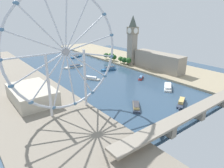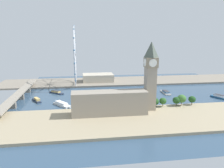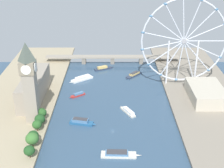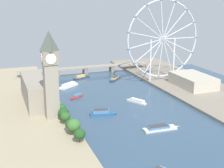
{
  "view_description": "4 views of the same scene",
  "coord_description": "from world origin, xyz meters",
  "views": [
    {
      "loc": [
        165.47,
        273.45,
        94.1
      ],
      "look_at": [
        24.2,
        93.01,
        11.1
      ],
      "focal_mm": 32.39,
      "sensor_mm": 36.0,
      "label": 1
    },
    {
      "loc": [
        -343.47,
        99.81,
        92.94
      ],
      "look_at": [
        -1.28,
        50.52,
        19.94
      ],
      "focal_mm": 35.8,
      "sensor_mm": 36.0,
      "label": 2
    },
    {
      "loc": [
        -0.73,
        -274.56,
        176.12
      ],
      "look_at": [
        -2.18,
        70.85,
        19.0
      ],
      "focal_mm": 51.34,
      "sensor_mm": 36.0,
      "label": 3
    },
    {
      "loc": [
        -129.87,
        -282.88,
        118.77
      ],
      "look_at": [
        4.49,
        83.01,
        11.04
      ],
      "focal_mm": 51.83,
      "sensor_mm": 36.0,
      "label": 4
    }
  ],
  "objects": [
    {
      "name": "ground_plane",
      "position": [
        0.0,
        0.0,
        0.0
      ],
      "size": [
        392.6,
        392.6,
        0.0
      ],
      "primitive_type": "plane",
      "color": "#334C66"
    },
    {
      "name": "riverbank_left",
      "position": [
        -111.3,
        0.0,
        1.5
      ],
      "size": [
        90.0,
        520.0,
        3.0
      ],
      "primitive_type": "cube",
      "color": "tan",
      "rests_on": "ground_plane"
    },
    {
      "name": "clock_tower",
      "position": [
        -82.49,
        14.32,
        47.08
      ],
      "size": [
        15.67,
        15.67,
        84.74
      ],
      "color": "gray",
      "rests_on": "riverbank_left"
    },
    {
      "name": "parliament_block",
      "position": [
        -92.62,
        66.66,
        16.83
      ],
      "size": [
        22.0,
        88.67,
        27.66
      ],
      "primitive_type": "cube",
      "color": "gray",
      "rests_on": "riverbank_left"
    },
    {
      "name": "tree_row_embankment",
      "position": [
        -73.24,
        -16.26,
        11.14
      ],
      "size": [
        12.3,
        73.98,
        14.71
      ],
      "color": "#513823",
      "rests_on": "riverbank_left"
    },
    {
      "name": "ferris_wheel",
      "position": [
        88.72,
        109.02,
        59.73
      ],
      "size": [
        108.74,
        3.2,
        111.26
      ],
      "color": "silver",
      "rests_on": "riverbank_right"
    },
    {
      "name": "riverside_hall",
      "position": [
        110.31,
        63.86,
        10.51
      ],
      "size": [
        38.55,
        62.06,
        15.03
      ],
      "primitive_type": "cube",
      "color": "#BCB29E",
      "rests_on": "riverbank_right"
    },
    {
      "name": "river_bridge",
      "position": [
        0.0,
        191.67,
        8.78
      ],
      "size": [
        204.6,
        13.09,
        11.29
      ],
      "color": "gray",
      "rests_on": "ground_plane"
    },
    {
      "name": "tour_boat_0",
      "position": [
        29.99,
        140.59,
        1.91
      ],
      "size": [
        24.82,
        27.14,
        4.7
      ],
      "rotation": [
        0.0,
        0.0,
        3.99
      ],
      "color": "#2D384C",
      "rests_on": "ground_plane"
    },
    {
      "name": "tour_boat_1",
      "position": [
        -32.61,
        11.81,
        2.65
      ],
      "size": [
        29.09,
        12.12,
        6.28
      ],
      "rotation": [
        0.0,
        0.0,
        6.07
      ],
      "color": "#235684",
      "rests_on": "ground_plane"
    },
    {
      "name": "tour_boat_2",
      "position": [
        4.89,
        -41.82,
        1.83
      ],
      "size": [
        36.89,
        10.25,
        4.41
      ],
      "rotation": [
        0.0,
        0.0,
        6.25
      ],
      "color": "beige",
      "rests_on": "ground_plane"
    },
    {
      "name": "tour_boat_3",
      "position": [
        -41.68,
        126.05,
        2.21
      ],
      "size": [
        32.12,
        26.45,
        5.15
      ],
      "rotation": [
        0.0,
        0.0,
        3.8
      ],
      "color": "white",
      "rests_on": "ground_plane"
    },
    {
      "name": "tour_boat_4",
      "position": [
        -13.78,
        164.66,
        2.08
      ],
      "size": [
        29.53,
        17.46,
        5.23
      ],
      "rotation": [
        0.0,
        0.0,
        0.46
      ],
      "color": "#2D384C",
      "rests_on": "ground_plane"
    },
    {
      "name": "tour_boat_5",
      "position": [
        -42.63,
        76.97,
        1.79
      ],
      "size": [
        19.19,
        15.02,
        4.24
      ],
      "rotation": [
        0.0,
        0.0,
        3.76
      ],
      "color": "#B22D28",
      "rests_on": "ground_plane"
    },
    {
      "name": "tour_boat_6",
      "position": [
        16.9,
        35.19,
        1.97
      ],
      "size": [
        17.05,
        27.22,
        4.59
      ],
      "rotation": [
        0.0,
        0.0,
        2.07
      ],
      "color": "beige",
      "rests_on": "ground_plane"
    }
  ]
}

